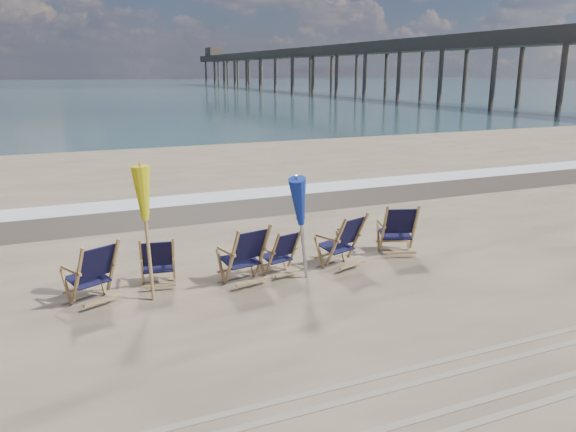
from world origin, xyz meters
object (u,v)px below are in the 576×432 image
beach_chair_0 (113,268)px  beach_chair_1 (174,261)px  beach_chair_2 (263,252)px  umbrella_blue (303,203)px  beach_chair_3 (295,250)px  umbrella_yellow (145,201)px  beach_chair_5 (414,229)px  fishing_pier (328,64)px  beach_chair_4 (358,238)px

beach_chair_0 → beach_chair_1: bearing=162.4°
beach_chair_2 → umbrella_blue: size_ratio=0.56×
beach_chair_1 → beach_chair_3: size_ratio=1.06×
umbrella_yellow → umbrella_blue: bearing=-5.2°
beach_chair_2 → beach_chair_1: bearing=-25.2°
beach_chair_1 → umbrella_yellow: bearing=50.7°
beach_chair_0 → beach_chair_1: (1.00, 0.13, -0.06)m
beach_chair_3 → beach_chair_5: size_ratio=0.81×
beach_chair_1 → umbrella_yellow: 1.33m
fishing_pier → beach_chair_3: bearing=-117.8°
beach_chair_5 → umbrella_yellow: bearing=21.4°
beach_chair_0 → umbrella_yellow: size_ratio=0.49×
fishing_pier → beach_chair_2: bearing=-118.1°
beach_chair_2 → beach_chair_3: size_ratio=1.23×
beach_chair_0 → beach_chair_4: size_ratio=1.00×
beach_chair_4 → beach_chair_0: bearing=-20.8°
beach_chair_4 → umbrella_yellow: (-3.92, -0.16, 1.11)m
beach_chair_5 → umbrella_yellow: (-5.23, -0.18, 1.10)m
umbrella_yellow → fishing_pier: bearing=60.7°
beach_chair_0 → beach_chair_4: bearing=153.7°
beach_chair_0 → beach_chair_5: bearing=154.3°
beach_chair_0 → fishing_pier: bearing=-144.6°
beach_chair_2 → umbrella_blue: bearing=144.6°
beach_chair_1 → fishing_pier: size_ratio=0.01×
beach_chair_3 → umbrella_yellow: bearing=-10.2°
beach_chair_0 → umbrella_blue: 3.27m
beach_chair_1 → beach_chair_3: bearing=-174.9°
beach_chair_2 → umbrella_blue: (0.62, -0.27, 0.88)m
umbrella_yellow → fishing_pier: fishing_pier is taller
beach_chair_5 → umbrella_blue: (-2.65, -0.42, 0.88)m
fishing_pier → umbrella_blue: bearing=-117.7°
beach_chair_1 → beach_chair_4: 3.46m
umbrella_blue → fishing_pier: (38.23, 72.94, 3.22)m
beach_chair_3 → umbrella_blue: bearing=68.6°
beach_chair_2 → beach_chair_4: 1.96m
beach_chair_3 → beach_chair_0: bearing=-15.8°
beach_chair_0 → umbrella_blue: (3.11, -0.50, 0.89)m
umbrella_blue → fishing_pier: 82.42m
umbrella_yellow → fishing_pier: size_ratio=0.02×
beach_chair_5 → umbrella_yellow: size_ratio=0.51×
beach_chair_3 → fishing_pier: size_ratio=0.01×
beach_chair_0 → beach_chair_5: size_ratio=0.98×
beach_chair_4 → fishing_pier: bearing=-136.3°
umbrella_yellow → umbrella_blue: umbrella_yellow is taller
beach_chair_4 → beach_chair_3: bearing=-21.1°
beach_chair_2 → fishing_pier: (38.85, 72.67, 4.10)m
beach_chair_1 → fishing_pier: (40.34, 72.31, 4.18)m
beach_chair_4 → beach_chair_5: 1.31m
umbrella_yellow → umbrella_blue: size_ratio=1.12×
beach_chair_4 → umbrella_blue: size_ratio=0.55×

